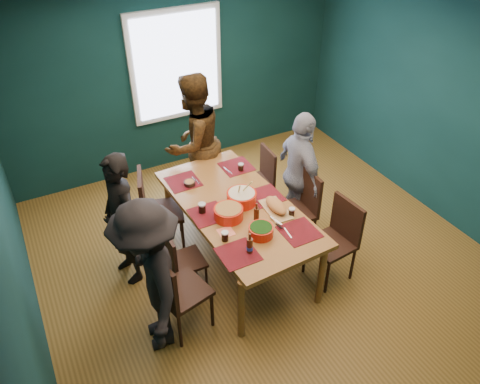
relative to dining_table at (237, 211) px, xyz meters
The scene contains 26 objects.
room 0.72m from the dining_table, 32.13° to the left, with size 5.01×5.01×2.71m.
dining_table is the anchor object (origin of this frame).
chair_left_far 1.02m from the dining_table, 137.21° to the left, with size 0.58×0.58×1.04m.
chair_left_mid 0.82m from the dining_table, behind, with size 0.37×0.37×0.82m.
chair_left_near 1.18m from the dining_table, 148.27° to the right, with size 0.54×0.54×1.01m.
chair_right_far 1.09m from the dining_table, 45.60° to the left, with size 0.43×0.43×0.89m.
chair_right_mid 0.83m from the dining_table, ahead, with size 0.47×0.47×1.00m.
chair_right_near 1.13m from the dining_table, 38.41° to the right, with size 0.48×0.48×0.98m.
person_far_left 1.24m from the dining_table, 162.91° to the left, with size 0.57×0.38×1.57m, color black.
person_back 1.32m from the dining_table, 87.99° to the left, with size 0.90×0.70×1.84m, color black.
person_right 0.99m from the dining_table, 12.19° to the left, with size 0.94×0.39×1.60m, color white.
person_near_left 1.36m from the dining_table, 152.73° to the right, with size 1.07×0.62×1.66m, color black.
bowl_salad 0.28m from the dining_table, 140.15° to the right, with size 0.31×0.31×0.13m.
bowl_dumpling 0.16m from the dining_table, 15.66° to the left, with size 0.33×0.33×0.31m.
bowl_herbs 0.57m from the dining_table, 92.01° to the right, with size 0.25×0.25×0.11m.
cutting_board 0.45m from the dining_table, 40.59° to the right, with size 0.27×0.55×0.12m.
small_bowl 0.68m from the dining_table, 117.63° to the left, with size 0.13×0.13×0.06m.
beer_bottle_a 0.78m from the dining_table, 108.48° to the right, with size 0.06×0.06×0.24m.
beer_bottle_b 0.37m from the dining_table, 80.49° to the right, with size 0.06×0.06×0.22m.
cola_glass_a 0.60m from the dining_table, 129.47° to the right, with size 0.07×0.07×0.10m.
cola_glass_b 0.62m from the dining_table, 45.02° to the right, with size 0.07×0.07×0.09m.
cola_glass_c 0.71m from the dining_table, 58.85° to the left, with size 0.07×0.07×0.10m.
cola_glass_d 0.42m from the dining_table, behind, with size 0.08×0.08×0.12m.
napkin_a 0.40m from the dining_table, ahead, with size 0.12×0.12×0.00m, color #F37F66.
napkin_b 0.48m from the dining_table, 131.57° to the right, with size 0.16×0.16×0.00m, color #F37F66.
napkin_c 0.76m from the dining_table, 61.06° to the right, with size 0.14×0.14×0.00m, color #F37F66.
Camera 1 is at (-2.15, -3.53, 3.92)m, focal length 35.00 mm.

